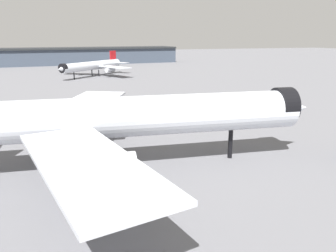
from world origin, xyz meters
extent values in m
plane|color=slate|center=(0.00, 0.00, 0.00)|extent=(900.00, 900.00, 0.00)
cylinder|color=silver|center=(0.14, -1.47, 7.84)|extent=(56.70, 12.12, 6.03)
cone|color=silver|center=(28.16, -4.54, 7.84)|extent=(7.24, 6.59, 5.91)
cylinder|color=black|center=(26.96, -4.41, 8.29)|extent=(3.36, 6.35, 6.09)
cube|color=silver|center=(-2.48, 14.61, 7.08)|extent=(18.64, 26.84, 0.48)
cylinder|color=#B7BAC1|center=(-1.47, 11.43, 5.09)|extent=(8.21, 4.15, 3.32)
cube|color=silver|center=(-5.89, -16.61, 7.08)|extent=(14.00, 26.68, 0.48)
cylinder|color=#B7BAC1|center=(-4.22, -13.73, 5.09)|extent=(8.21, 4.15, 3.32)
cylinder|color=black|center=(18.07, -3.43, 2.41)|extent=(0.72, 0.72, 4.82)
cylinder|color=black|center=(-2.32, 1.98, 2.41)|extent=(0.72, 0.72, 4.82)
cylinder|color=black|center=(-3.01, -4.31, 2.41)|extent=(0.72, 0.72, 4.82)
cylinder|color=silver|center=(10.86, 121.54, 5.39)|extent=(32.86, 31.54, 4.14)
cone|color=silver|center=(-4.14, 107.27, 5.39)|extent=(6.10, 6.08, 4.06)
cone|color=silver|center=(25.87, 135.81, 5.39)|extent=(6.61, 6.56, 3.94)
cylinder|color=black|center=(-3.54, 107.84, 5.70)|extent=(4.23, 4.32, 4.18)
cube|color=silver|center=(21.02, 115.48, 4.87)|extent=(14.02, 19.67, 0.33)
cylinder|color=#B7BAC1|center=(18.76, 116.41, 3.50)|extent=(5.77, 5.65, 2.28)
cube|color=silver|center=(5.32, 131.98, 4.87)|extent=(19.54, 14.70, 0.33)
cylinder|color=#B7BAC1|center=(6.14, 129.68, 3.50)|extent=(5.77, 5.65, 2.28)
cube|color=red|center=(23.47, 133.53, 8.70)|extent=(3.89, 3.73, 6.63)
cube|color=silver|center=(27.35, 130.65, 5.80)|extent=(7.84, 7.97, 0.25)
cube|color=silver|center=(20.79, 137.55, 5.80)|extent=(7.84, 7.97, 0.25)
cylinder|color=black|center=(1.26, 112.40, 1.66)|extent=(0.50, 0.50, 3.31)
cylinder|color=black|center=(13.86, 121.39, 1.66)|extent=(0.50, 0.50, 3.31)
cylinder|color=black|center=(10.87, 124.54, 1.66)|extent=(0.50, 0.50, 3.31)
cube|color=#3D4756|center=(-32.75, 202.28, 5.29)|extent=(232.91, 38.27, 10.59)
cube|color=#232628|center=(-32.75, 202.28, 11.19)|extent=(233.06, 40.57, 1.20)
camera|label=1|loc=(-8.47, -48.83, 19.28)|focal=35.60mm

